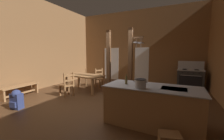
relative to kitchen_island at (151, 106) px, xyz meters
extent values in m
cube|color=#4C301C|center=(-1.79, 0.79, -0.51)|extent=(8.11, 9.32, 0.10)
cube|color=brown|center=(-1.79, 5.12, 1.66)|extent=(8.11, 0.14, 4.24)
cube|color=brown|center=(-5.51, 0.79, 1.66)|extent=(0.14, 9.32, 4.24)
cube|color=white|center=(-3.43, 5.04, 0.56)|extent=(1.00, 0.01, 2.05)
cube|color=white|center=(-1.42, 5.04, 0.56)|extent=(0.84, 0.01, 2.05)
cube|color=#9E7044|center=(0.00, 0.00, -0.01)|extent=(2.13, 0.97, 0.91)
cube|color=#A8AAB2|center=(0.00, 0.00, 0.46)|extent=(2.19, 1.03, 0.02)
cube|color=black|center=(0.47, -0.02, 0.46)|extent=(0.53, 0.42, 0.00)
cube|color=black|center=(0.01, 0.43, -0.41)|extent=(2.00, 0.10, 0.10)
cube|color=#2E2E2E|center=(1.10, 4.27, -0.01)|extent=(1.14, 0.81, 0.90)
cube|color=black|center=(1.08, 3.89, -0.04)|extent=(0.93, 0.05, 0.52)
cylinder|color=#A8AAB2|center=(1.08, 3.86, 0.24)|extent=(0.83, 0.06, 0.02)
cube|color=#A8AAB2|center=(1.10, 4.27, 0.45)|extent=(1.18, 0.86, 0.03)
cube|color=#A8AAB2|center=(1.12, 4.63, 0.66)|extent=(1.14, 0.10, 0.40)
cylinder|color=black|center=(1.34, 4.11, 0.47)|extent=(0.21, 0.21, 0.01)
cylinder|color=black|center=(0.85, 4.13, 0.47)|extent=(0.21, 0.21, 0.01)
cylinder|color=black|center=(1.36, 4.41, 0.47)|extent=(0.21, 0.21, 0.01)
cylinder|color=black|center=(0.86, 4.44, 0.47)|extent=(0.21, 0.21, 0.01)
cylinder|color=black|center=(1.41, 3.86, 0.36)|extent=(0.05, 0.03, 0.04)
cylinder|color=black|center=(1.19, 3.87, 0.36)|extent=(0.05, 0.03, 0.04)
cylinder|color=black|center=(0.97, 3.88, 0.36)|extent=(0.05, 0.03, 0.04)
cylinder|color=black|center=(0.75, 3.89, 0.36)|extent=(0.05, 0.03, 0.04)
cube|color=brown|center=(-1.03, 1.55, 0.83)|extent=(0.15, 0.15, 2.59)
cube|color=brown|center=(-0.84, 1.56, 1.77)|extent=(0.52, 0.12, 0.06)
cylinder|color=#A8AAB2|center=(-0.83, 1.57, 1.70)|extent=(0.01, 0.01, 0.15)
cylinder|color=#A8AAB2|center=(-0.83, 1.57, 1.61)|extent=(0.22, 0.22, 0.04)
cylinder|color=#A8AAB2|center=(-0.83, 1.57, 1.53)|extent=(0.02, 0.02, 0.14)
cylinder|color=#A8AAB2|center=(-0.66, 1.58, 1.69)|extent=(0.01, 0.01, 0.17)
cylinder|color=#A8AAB2|center=(-0.66, 1.58, 1.59)|extent=(0.22, 0.22, 0.04)
cylinder|color=#A8AAB2|center=(-0.66, 1.58, 1.51)|extent=(0.02, 0.02, 0.14)
cube|color=brown|center=(-1.97, 1.70, 0.83)|extent=(0.14, 0.14, 2.59)
cube|color=olive|center=(0.45, -0.78, -0.18)|extent=(0.42, 0.36, 0.04)
cube|color=#9E7044|center=(-3.25, 1.83, 0.25)|extent=(1.81, 1.13, 0.06)
cube|color=#9E7044|center=(-3.98, 2.32, -0.12)|extent=(0.09, 0.09, 0.68)
cube|color=#9E7044|center=(-2.41, 2.10, -0.12)|extent=(0.09, 0.09, 0.68)
cube|color=#9E7044|center=(-4.08, 1.55, -0.12)|extent=(0.09, 0.09, 0.68)
cube|color=#9E7044|center=(-2.52, 1.33, -0.12)|extent=(0.09, 0.09, 0.68)
cube|color=olive|center=(-2.92, 2.73, -0.03)|extent=(0.60, 0.60, 0.04)
cube|color=olive|center=(-2.66, 2.81, -0.26)|extent=(0.07, 0.07, 0.41)
cube|color=olive|center=(-2.84, 2.47, -0.26)|extent=(0.07, 0.07, 0.41)
cube|color=olive|center=(-3.00, 2.99, 0.01)|extent=(0.07, 0.07, 0.95)
cube|color=olive|center=(-3.18, 2.65, 0.01)|extent=(0.07, 0.07, 0.95)
cube|color=olive|center=(-3.09, 2.82, 0.38)|extent=(0.21, 0.35, 0.07)
cube|color=olive|center=(-3.09, 2.82, 0.19)|extent=(0.21, 0.35, 0.07)
cube|color=olive|center=(-3.60, 2.74, -0.03)|extent=(0.62, 0.62, 0.04)
cube|color=olive|center=(-3.57, 3.00, -0.26)|extent=(0.07, 0.07, 0.41)
cube|color=olive|center=(-3.33, 2.71, -0.26)|extent=(0.07, 0.07, 0.41)
cube|color=olive|center=(-3.87, 2.77, 0.01)|extent=(0.07, 0.07, 0.95)
cube|color=olive|center=(-3.63, 2.47, 0.01)|extent=(0.07, 0.07, 0.95)
cube|color=olive|center=(-3.75, 2.62, 0.38)|extent=(0.27, 0.32, 0.07)
cube|color=olive|center=(-3.75, 2.62, 0.19)|extent=(0.27, 0.32, 0.07)
cube|color=olive|center=(-3.45, 0.90, -0.03)|extent=(0.55, 0.55, 0.04)
cube|color=olive|center=(-3.69, 0.78, -0.26)|extent=(0.06, 0.06, 0.41)
cube|color=olive|center=(-3.58, 1.14, -0.26)|extent=(0.06, 0.06, 0.41)
cube|color=olive|center=(-3.33, 0.67, 0.01)|extent=(0.06, 0.06, 0.95)
cube|color=olive|center=(-3.22, 1.03, 0.01)|extent=(0.06, 0.06, 0.95)
cube|color=olive|center=(-3.27, 0.85, 0.38)|extent=(0.15, 0.37, 0.07)
cube|color=olive|center=(-3.27, 0.85, 0.19)|extent=(0.15, 0.37, 0.07)
cube|color=#9E7044|center=(-5.06, 0.06, -0.04)|extent=(0.40, 1.43, 0.04)
cube|color=#9E7044|center=(-5.04, -0.59, -0.26)|extent=(0.31, 0.07, 0.40)
cube|color=#9E7044|center=(-5.08, 0.71, -0.26)|extent=(0.31, 0.07, 0.40)
cube|color=#9E7044|center=(-5.06, 0.06, -0.34)|extent=(0.10, 1.22, 0.06)
cube|color=navy|center=(-3.89, -0.77, -0.22)|extent=(0.35, 0.26, 0.48)
cube|color=navy|center=(-3.87, -0.90, -0.30)|extent=(0.23, 0.09, 0.17)
cylinder|color=black|center=(-3.81, -0.63, -0.22)|extent=(0.05, 0.05, 0.38)
cylinder|color=black|center=(-4.00, -0.66, -0.22)|extent=(0.05, 0.05, 0.38)
sphere|color=navy|center=(-3.89, -0.77, 0.00)|extent=(0.31, 0.31, 0.27)
cylinder|color=#A8AAB2|center=(-0.21, -0.27, 0.56)|extent=(0.25, 0.25, 0.19)
cylinder|color=black|center=(-0.21, -0.27, 0.66)|extent=(0.26, 0.26, 0.01)
cylinder|color=#A8AAB2|center=(-0.35, -0.27, 0.61)|extent=(0.05, 0.02, 0.02)
cylinder|color=#A8AAB2|center=(-0.07, -0.27, 0.61)|extent=(0.05, 0.02, 0.02)
cylinder|color=silver|center=(-0.29, 0.14, 0.49)|extent=(0.17, 0.17, 0.06)
cylinder|color=black|center=(-0.29, 0.14, 0.52)|extent=(0.14, 0.14, 0.00)
cylinder|color=brown|center=(-0.62, -0.03, 0.56)|extent=(0.06, 0.06, 0.19)
cylinder|color=brown|center=(-0.62, -0.03, 0.69)|extent=(0.02, 0.02, 0.07)
camera|label=1|loc=(0.50, -3.27, 1.22)|focal=22.38mm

